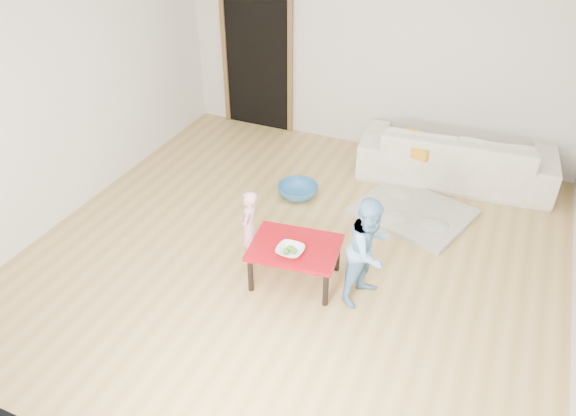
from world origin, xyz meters
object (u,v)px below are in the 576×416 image
Objects in this scene: red_table at (295,263)px; basin at (298,191)px; child_pink at (249,227)px; child_blue at (369,250)px; bowl at (290,251)px; sofa at (456,155)px.

basin is at bearing 111.56° from red_table.
child_blue reaches higher than child_pink.
bowl reaches higher than basin.
child_pink is at bearing 156.43° from bowl.
bowl is (0.00, -0.12, 0.22)m from red_table.
child_pink is at bearing 168.00° from red_table.
red_table is at bearing -68.44° from basin.
bowl reaches higher than red_table.
sofa is 9.23× the size of bowl.
basin is (-1.54, -1.10, -0.25)m from sofa.
red_table reaches higher than basin.
sofa is 2.90× the size of child_pink.
child_blue is at bearing -47.02° from basin.
bowl is (-1.01, -2.54, 0.10)m from sofa.
sofa is 2.63m from red_table.
red_table is 1.04× the size of child_pink.
sofa reaches higher than bowl.
sofa is 2.17× the size of child_blue.
child_blue is (-0.36, -2.36, 0.18)m from sofa.
bowl is 0.56m from child_pink.
sofa reaches higher than basin.
sofa is 2.73m from bowl.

